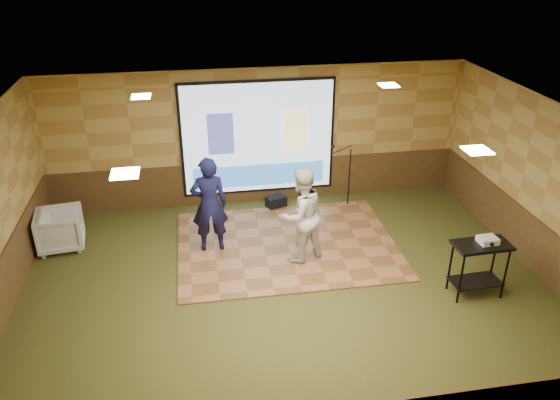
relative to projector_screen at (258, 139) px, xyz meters
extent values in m
plane|color=#2E3C1B|center=(0.00, -3.44, -1.47)|extent=(9.00, 9.00, 0.00)
cube|color=tan|center=(0.00, 0.06, 0.03)|extent=(9.00, 0.04, 3.00)
cube|color=tan|center=(0.00, -6.94, 0.03)|extent=(9.00, 0.04, 3.00)
cube|color=tan|center=(4.50, -3.44, 0.03)|extent=(0.04, 7.00, 3.00)
cube|color=beige|center=(0.00, -3.44, 1.53)|extent=(9.00, 7.00, 0.04)
cube|color=#462817|center=(0.00, 0.04, -1.00)|extent=(9.00, 0.04, 0.95)
cube|color=#462817|center=(-4.48, -3.44, -1.00)|extent=(0.04, 7.00, 0.95)
cube|color=#462817|center=(4.48, -3.44, -1.00)|extent=(0.04, 7.00, 0.95)
cube|color=black|center=(0.00, 0.01, 0.03)|extent=(3.32, 0.03, 2.52)
cube|color=#C9E4FF|center=(0.00, -0.02, 0.03)|extent=(3.20, 0.02, 2.40)
cube|color=#3B4083|center=(-0.80, -0.03, 0.18)|extent=(0.55, 0.01, 0.90)
cube|color=#EBD788|center=(0.80, -0.03, 0.18)|extent=(0.55, 0.01, 0.90)
cube|color=#3577C8|center=(0.00, -0.03, -0.82)|extent=(2.88, 0.01, 0.50)
cube|color=#FFE8BF|center=(-2.20, -1.64, 1.50)|extent=(0.32, 0.32, 0.02)
cube|color=#FFE8BF|center=(2.20, -1.64, 1.50)|extent=(0.32, 0.32, 0.02)
cube|color=#FFE8BF|center=(-2.20, -4.94, 1.50)|extent=(0.32, 0.32, 0.02)
cube|color=#FFE8BF|center=(2.20, -4.94, 1.50)|extent=(0.32, 0.32, 0.02)
cube|color=#A5663C|center=(0.26, -2.01, -1.46)|extent=(4.20, 3.21, 0.03)
imported|color=#13143C|center=(-1.18, -1.92, -0.51)|extent=(0.69, 0.46, 1.87)
imported|color=silver|center=(0.41, -2.55, -0.54)|extent=(1.08, 0.98, 1.81)
cylinder|color=black|center=(2.70, -4.27, -1.01)|extent=(0.04, 0.04, 0.92)
cylinder|color=black|center=(3.48, -4.27, -1.01)|extent=(0.04, 0.04, 0.92)
cylinder|color=black|center=(2.70, -3.88, -1.01)|extent=(0.04, 0.04, 0.92)
cylinder|color=black|center=(3.48, -3.88, -1.01)|extent=(0.04, 0.04, 0.92)
cube|color=black|center=(3.09, -4.08, -0.53)|extent=(0.92, 0.49, 0.05)
cube|color=black|center=(3.09, -4.08, -1.23)|extent=(0.83, 0.44, 0.03)
cube|color=white|center=(3.18, -4.06, -0.45)|extent=(0.31, 0.26, 0.10)
cylinder|color=black|center=(1.91, -0.56, -1.47)|extent=(0.23, 0.23, 0.02)
cylinder|color=black|center=(1.91, -0.56, -0.81)|extent=(0.02, 0.02, 1.34)
cylinder|color=black|center=(1.71, -0.56, -0.14)|extent=(0.43, 0.02, 0.17)
cylinder|color=black|center=(1.50, -0.56, -0.06)|extent=(0.10, 0.05, 0.08)
imported|color=gray|center=(-4.00, -1.35, -1.09)|extent=(0.94, 0.92, 0.77)
cube|color=black|center=(0.32, -0.37, -1.35)|extent=(0.48, 0.39, 0.26)
camera|label=1|loc=(-1.40, -10.96, 4.04)|focal=35.00mm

